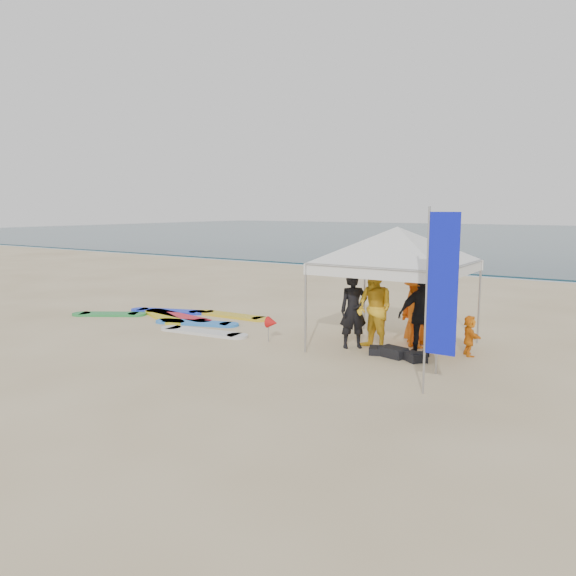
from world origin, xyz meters
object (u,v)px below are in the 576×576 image
(person_seated, at_px, (469,336))
(marker_pennant, at_px, (272,323))
(person_yellow, at_px, (374,309))
(surfboard_spread, at_px, (180,318))
(person_black_b, at_px, (423,315))
(person_black_a, at_px, (354,310))
(person_orange_b, at_px, (419,307))
(person_orange_a, at_px, (418,311))
(canopy_tent, at_px, (397,227))
(feather_flag, at_px, (441,287))

(person_seated, bearing_deg, marker_pennant, 75.90)
(person_yellow, relative_size, surfboard_spread, 0.32)
(person_black_b, relative_size, surfboard_spread, 0.30)
(person_black_a, relative_size, person_orange_b, 1.01)
(person_seated, distance_m, marker_pennant, 4.54)
(person_orange_a, xyz_separation_m, canopy_tent, (-0.43, -0.32, 1.94))
(person_black_a, bearing_deg, surfboard_spread, 135.38)
(person_orange_a, xyz_separation_m, person_seated, (1.23, -0.08, -0.41))
(person_black_b, distance_m, feather_flag, 2.87)
(person_black_b, xyz_separation_m, person_seated, (0.86, 0.60, -0.46))
(person_orange_b, bearing_deg, surfboard_spread, 23.74)
(person_black_b, relative_size, person_seated, 2.02)
(person_black_b, relative_size, feather_flag, 0.56)
(person_seated, relative_size, feather_flag, 0.28)
(marker_pennant, bearing_deg, person_yellow, 16.78)
(person_orange_b, bearing_deg, feather_flag, 129.89)
(person_orange_a, bearing_deg, feather_flag, 145.40)
(person_black_a, bearing_deg, person_yellow, -34.40)
(person_orange_b, height_order, person_seated, person_orange_b)
(person_black_b, distance_m, surfboard_spread, 7.44)
(person_seated, relative_size, canopy_tent, 0.21)
(person_black_a, height_order, surfboard_spread, person_black_a)
(surfboard_spread, bearing_deg, canopy_tent, 2.76)
(feather_flag, height_order, marker_pennant, feather_flag)
(person_black_b, bearing_deg, person_orange_b, -97.29)
(person_black_a, xyz_separation_m, person_seated, (2.47, 0.77, -0.43))
(person_black_b, relative_size, person_orange_b, 1.05)
(person_black_a, xyz_separation_m, person_black_b, (1.61, 0.17, 0.03))
(person_yellow, height_order, canopy_tent, canopy_tent)
(person_black_a, relative_size, canopy_tent, 0.41)
(person_black_b, xyz_separation_m, marker_pennant, (-3.46, -0.80, -0.42))
(person_black_a, bearing_deg, person_orange_b, 7.76)
(person_seated, bearing_deg, person_black_a, 75.20)
(person_yellow, height_order, person_black_b, person_yellow)
(surfboard_spread, bearing_deg, person_black_a, -2.16)
(person_orange_b, bearing_deg, canopy_tent, 84.48)
(person_orange_b, xyz_separation_m, canopy_tent, (-0.28, -0.77, 1.94))
(person_yellow, xyz_separation_m, surfboard_spread, (-6.27, 0.15, -0.93))
(person_black_a, height_order, person_seated, person_black_a)
(feather_flag, bearing_deg, marker_pennant, 160.70)
(person_seated, bearing_deg, person_orange_a, 54.11)
(canopy_tent, xyz_separation_m, surfboard_spread, (-6.58, -0.32, -2.78))
(person_yellow, relative_size, feather_flag, 0.59)
(person_orange_a, bearing_deg, person_yellow, 75.61)
(person_orange_a, relative_size, marker_pennant, 2.72)
(person_orange_b, bearing_deg, person_black_a, 64.94)
(person_seated, xyz_separation_m, marker_pennant, (-4.32, -1.41, 0.04))
(person_yellow, distance_m, canopy_tent, 1.93)
(person_yellow, xyz_separation_m, marker_pennant, (-2.34, -0.71, -0.47))
(person_yellow, relative_size, person_orange_a, 1.11)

